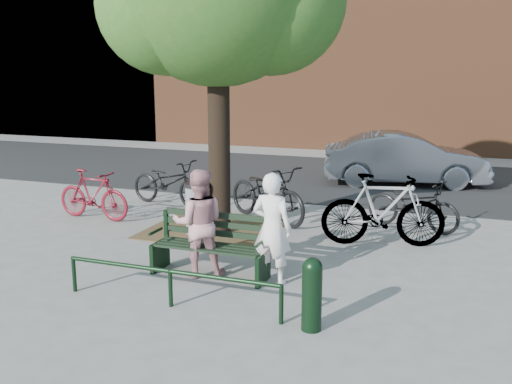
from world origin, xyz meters
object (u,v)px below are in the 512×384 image
at_px(person_left, 272,228).
at_px(person_right, 199,223).
at_px(bicycle_c, 267,193).
at_px(parked_car, 405,159).
at_px(bollard, 312,292).
at_px(park_bench, 212,244).
at_px(litter_bin, 197,209).

bearing_deg(person_left, person_right, 9.38).
relative_size(bicycle_c, parked_car, 0.52).
bearing_deg(person_right, bicycle_c, -112.54).
xyz_separation_m(bollard, parked_car, (0.07, 9.33, 0.22)).
height_order(person_left, parked_car, person_left).
height_order(park_bench, person_right, person_right).
xyz_separation_m(person_left, person_right, (-1.11, -0.09, -0.00)).
xyz_separation_m(person_right, bollard, (2.04, -1.21, -0.33)).
relative_size(bollard, litter_bin, 0.92).
bearing_deg(person_left, bicycle_c, -64.82).
distance_m(litter_bin, bicycle_c, 1.64).
height_order(park_bench, person_left, person_left).
xyz_separation_m(litter_bin, bicycle_c, (0.90, 1.37, 0.09)).
xyz_separation_m(person_right, bicycle_c, (-0.09, 3.32, -0.22)).
bearing_deg(person_right, bollard, 125.28).
bearing_deg(person_right, parked_car, -128.63).
bearing_deg(person_left, park_bench, 4.27).
bearing_deg(park_bench, person_left, -0.62).
distance_m(person_right, parked_car, 8.40).
relative_size(litter_bin, parked_car, 0.23).
xyz_separation_m(bollard, litter_bin, (-3.02, 3.16, 0.02)).
height_order(person_right, bollard, person_right).
height_order(park_bench, bicycle_c, bicycle_c).
xyz_separation_m(person_left, bollard, (0.93, -1.30, -0.33)).
distance_m(person_right, bicycle_c, 3.33).
bearing_deg(bicycle_c, person_left, -129.48).
relative_size(person_left, bicycle_c, 0.73).
bearing_deg(bollard, parked_car, 89.55).
relative_size(bollard, bicycle_c, 0.40).
xyz_separation_m(park_bench, bicycle_c, (-0.25, 3.22, 0.10)).
distance_m(park_bench, bicycle_c, 3.23).
bearing_deg(parked_car, litter_bin, 140.79).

